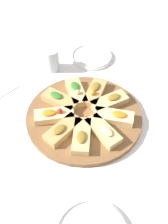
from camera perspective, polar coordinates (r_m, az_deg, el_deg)
ground_plane at (r=0.97m, az=0.00°, el=-1.22°), size 3.00×3.00×0.00m
serving_board at (r=0.97m, az=0.00°, el=-0.88°), size 0.42×0.42×0.02m
focaccia_slice_0 at (r=0.89m, az=4.17°, el=-4.14°), size 0.12×0.15×0.04m
focaccia_slice_1 at (r=0.94m, az=6.54°, el=-1.01°), size 0.08×0.15×0.04m
focaccia_slice_2 at (r=0.99m, az=5.59°, el=2.27°), size 0.15×0.13×0.04m
focaccia_slice_3 at (r=1.02m, az=2.13°, el=4.31°), size 0.14×0.06×0.04m
focaccia_slice_4 at (r=1.02m, az=-1.72°, el=4.40°), size 0.15×0.13×0.04m
focaccia_slice_5 at (r=0.99m, az=-5.27°, el=2.62°), size 0.08×0.15×0.04m
focaccia_slice_6 at (r=0.94m, az=-6.54°, el=-0.68°), size 0.12×0.15×0.04m
focaccia_slice_7 at (r=0.90m, az=-4.62°, el=-3.84°), size 0.15×0.10×0.04m
focaccia_slice_8 at (r=0.88m, az=-0.51°, el=-5.22°), size 0.15×0.10×0.04m
plate_left at (r=1.24m, az=1.66°, el=11.99°), size 0.20×0.20×0.02m
water_glass at (r=1.16m, az=-7.09°, el=11.23°), size 0.07×0.07×0.10m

